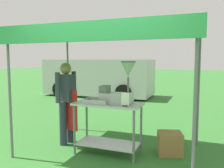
# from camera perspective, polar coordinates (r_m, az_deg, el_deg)

# --- Properties ---
(ground_plane) EXTENTS (70.00, 70.00, 0.00)m
(ground_plane) POSITION_cam_1_polar(r_m,az_deg,el_deg) (8.99, 11.89, -5.01)
(ground_plane) COLOR #33702D
(stall_canopy) EXTENTS (3.13, 2.01, 2.20)m
(stall_canopy) POSITION_cam_1_polar(r_m,az_deg,el_deg) (4.19, -0.52, 11.95)
(stall_canopy) COLOR slate
(stall_canopy) RESTS_ON ground
(donut_cart) EXTENTS (1.19, 0.57, 0.92)m
(donut_cart) POSITION_cam_1_polar(r_m,az_deg,el_deg) (4.20, -1.01, -8.33)
(donut_cart) COLOR #B7B7BC
(donut_cart) RESTS_ON ground
(donut_tray) EXTENTS (0.47, 0.30, 0.07)m
(donut_tray) POSITION_cam_1_polar(r_m,az_deg,el_deg) (4.15, -3.73, -4.28)
(donut_tray) COLOR #B7B7BC
(donut_tray) RESTS_ON donut_cart
(donut_fryer) EXTENTS (0.63, 0.28, 0.73)m
(donut_fryer) POSITION_cam_1_polar(r_m,az_deg,el_deg) (4.06, 1.74, -0.93)
(donut_fryer) COLOR #B7B7BC
(donut_fryer) RESTS_ON donut_cart
(menu_sign) EXTENTS (0.13, 0.05, 0.22)m
(menu_sign) POSITION_cam_1_polar(r_m,az_deg,el_deg) (3.83, 3.19, -4.03)
(menu_sign) COLOR black
(menu_sign) RESTS_ON donut_cart
(vendor) EXTENTS (0.47, 0.54, 1.61)m
(vendor) POSITION_cam_1_polar(r_m,az_deg,el_deg) (4.74, -10.94, -3.53)
(vendor) COLOR #2D3347
(vendor) RESTS_ON ground
(supply_crate) EXTENTS (0.50, 0.48, 0.39)m
(supply_crate) POSITION_cam_1_polar(r_m,az_deg,el_deg) (4.43, 13.82, -13.73)
(supply_crate) COLOR olive
(supply_crate) RESTS_ON ground
(van_silver) EXTENTS (4.95, 2.13, 1.69)m
(van_silver) POSITION_cam_1_polar(r_m,az_deg,el_deg) (11.06, -3.27, 1.68)
(van_silver) COLOR #BCBCC1
(van_silver) RESTS_ON ground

